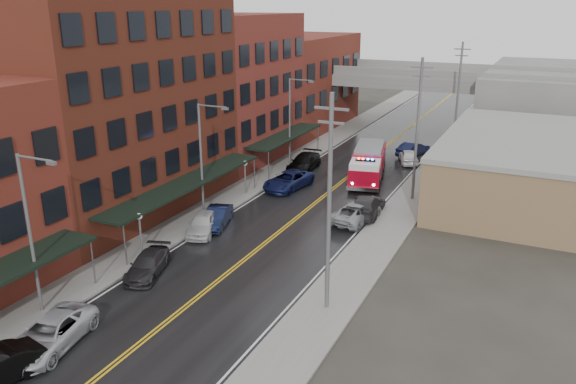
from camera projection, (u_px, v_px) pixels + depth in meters
The scene contains 32 objects.
road at pixel (312, 205), 46.88m from camera, with size 11.00×160.00×0.02m, color black.
sidewalk_left at pixel (237, 193), 49.81m from camera, with size 3.00×160.00×0.15m, color slate.
sidewalk_right at pixel (398, 218), 43.91m from camera, with size 3.00×160.00×0.15m, color slate.
curb_left at pixel (253, 195), 49.14m from camera, with size 0.30×160.00×0.15m, color gray.
curb_right at pixel (378, 215), 44.58m from camera, with size 0.30×160.00×0.15m, color gray.
brick_building_b at pixel (120, 99), 43.37m from camera, with size 9.00×20.00×18.00m, color #4C2014.
brick_building_c at pixel (236, 89), 58.83m from camera, with size 9.00×15.00×15.00m, color maroon.
brick_building_far at pixel (303, 82), 74.29m from camera, with size 9.00×20.00×12.00m, color maroon.
tan_building at pixel (530, 169), 48.17m from camera, with size 14.00×22.00×5.00m, color brown.
right_far_block at pixel (561, 101), 72.56m from camera, with size 18.00×30.00×8.00m, color slate.
awning_1 at pixel (187, 183), 42.96m from camera, with size 2.60×18.00×3.09m.
awning_2 at pixel (286, 136), 57.94m from camera, with size 2.60×13.00×3.09m.
globe_lamp_1 at pixel (140, 225), 36.74m from camera, with size 0.44×0.44×3.12m.
globe_lamp_2 at pixel (245, 170), 48.73m from camera, with size 0.44×0.44×3.12m.
street_lamp_0 at pixel (32, 226), 29.03m from camera, with size 2.64×0.22×9.00m.
street_lamp_1 at pixel (204, 154), 42.72m from camera, with size 2.64×0.22×9.00m.
street_lamp_2 at pixel (292, 117), 56.42m from camera, with size 2.64×0.22×9.00m.
utility_pole_0 at pixel (329, 202), 29.10m from camera, with size 1.80×0.24×12.00m.
utility_pole_1 at pixel (417, 128), 46.22m from camera, with size 1.80×0.24×12.00m.
utility_pole_2 at pixel (458, 94), 63.34m from camera, with size 1.80×0.24×12.00m.
overpass at pixel (410, 85), 72.35m from camera, with size 40.00×10.00×7.50m.
fire_truck at pixel (368, 164), 52.77m from camera, with size 4.91×9.10×3.18m.
parked_car_left_2 at pixel (50, 334), 27.48m from camera, with size 2.48×5.37×1.49m, color #B5B7BD.
parked_car_left_3 at pixel (148, 265), 34.89m from camera, with size 1.86×4.58×1.33m, color #252527.
parked_car_left_4 at pixel (203, 223), 41.12m from camera, with size 1.82×4.53×1.55m, color silver.
parked_car_left_5 at pixel (217, 217), 42.44m from camera, with size 1.52×4.35×1.43m, color black.
parked_car_left_6 at pixel (288, 180), 50.88m from camera, with size 2.61×5.66×1.57m, color #131A49.
parked_car_left_7 at pixel (304, 162), 56.44m from camera, with size 2.28×5.61×1.63m, color black.
parked_car_right_0 at pixel (356, 212), 43.32m from camera, with size 2.44×5.29×1.47m, color #96999D.
parked_car_right_1 at pixel (366, 206), 44.54m from camera, with size 2.25×5.53×1.61m, color #2A2A2D.
parked_car_right_2 at pixel (409, 156), 58.84m from camera, with size 1.79×4.45×1.52m, color silver.
parked_car_right_3 at pixel (413, 149), 61.78m from camera, with size 1.62×4.63×1.53m, color black.
Camera 1 is at (16.95, -10.67, 16.19)m, focal length 35.00 mm.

